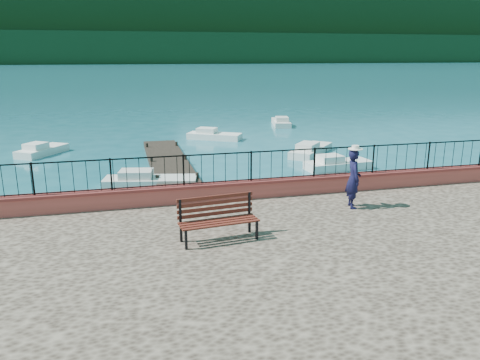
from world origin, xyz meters
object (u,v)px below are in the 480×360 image
boat_1 (338,162)px  park_bench (219,228)px  boat_0 (150,178)px  boat_2 (311,147)px  boat_5 (281,120)px  person (353,179)px  boat_4 (214,134)px  boat_3 (42,148)px

boat_1 → park_bench: bearing=-133.8°
boat_0 → boat_2: size_ratio=0.98×
park_bench → boat_2: (8.63, 14.57, -1.13)m
boat_5 → person: bearing=179.0°
person → boat_5: (6.19, 24.48, -1.71)m
boat_2 → boat_4: 7.85m
boat_1 → boat_4: bearing=108.5°
boat_0 → boat_2: same height
boat_0 → boat_3: 10.41m
park_bench → boat_5: park_bench is taller
person → boat_4: size_ratio=0.49×
person → boat_0: 10.06m
park_bench → boat_2: size_ratio=0.49×
person → boat_4: person is taller
boat_3 → person: bearing=-112.8°
boat_2 → boat_4: bearing=78.0°
boat_1 → boat_4: 11.19m
boat_5 → boat_3: bearing=126.7°
boat_4 → boat_5: (6.69, 5.12, 0.00)m
boat_2 → boat_3: (-15.53, 3.81, 0.00)m
boat_3 → boat_4: bearing=-43.9°
boat_3 → boat_4: size_ratio=0.87×
person → boat_1: person is taller
boat_1 → boat_2: bearing=83.2°
boat_3 → boat_4: 11.21m
park_bench → boat_1: park_bench is taller
boat_1 → boat_5: 15.52m
boat_2 → boat_4: size_ratio=1.13×
boat_4 → boat_3: bearing=-137.1°
boat_0 → boat_5: 20.18m
boat_1 → boat_2: size_ratio=0.81×
park_bench → boat_2: bearing=53.2°
boat_4 → boat_5: same height
park_bench → boat_3: (-6.90, 18.38, -1.13)m
person → boat_5: bearing=-2.4°
boat_3 → boat_5: size_ratio=0.86×
boat_0 → boat_5: bearing=65.9°
park_bench → person: bearing=12.9°
boat_1 → boat_3: 17.24m
boat_0 → boat_1: 9.71m
person → boat_3: (-11.42, 16.81, -1.71)m
park_bench → boat_1: (8.52, 10.68, -1.13)m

